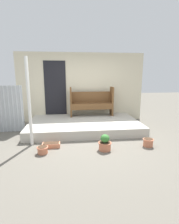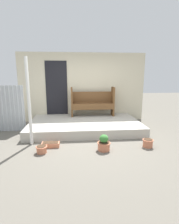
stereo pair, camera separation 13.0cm
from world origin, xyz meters
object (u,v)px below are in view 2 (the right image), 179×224
flower_pot_left (42,149)px  flower_pot_right (148,143)px  flower_pot_middle (104,143)px  planter_box_rect (51,145)px  support_post (29,102)px  bench (92,101)px

flower_pot_left → flower_pot_right: (2.62, 0.11, 0.02)m
flower_pot_right → flower_pot_middle: bearing=-175.3°
flower_pot_right → planter_box_rect: (-2.46, 0.23, -0.05)m
planter_box_rect → flower_pot_left: bearing=-116.1°
flower_pot_middle → planter_box_rect: size_ratio=0.90×
support_post → flower_pot_left: 1.22m
flower_pot_left → flower_pot_right: 2.62m
bench → flower_pot_left: bench is taller
support_post → bench: bearing=46.7°
bench → flower_pot_middle: (0.01, -2.48, -0.65)m
support_post → planter_box_rect: (0.52, -0.23, -1.06)m
bench → flower_pot_right: 2.74m
support_post → planter_box_rect: size_ratio=5.07×
flower_pot_left → bench: bearing=59.6°
flower_pot_middle → bench: bearing=90.3°
flower_pot_left → flower_pot_middle: bearing=0.6°
flower_pot_left → flower_pot_right: size_ratio=0.96×
support_post → flower_pot_left: support_post is taller
support_post → flower_pot_left: size_ratio=8.34×
flower_pot_left → planter_box_rect: flower_pot_left is taller
flower_pot_middle → planter_box_rect: flower_pot_middle is taller
support_post → bench: support_post is taller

